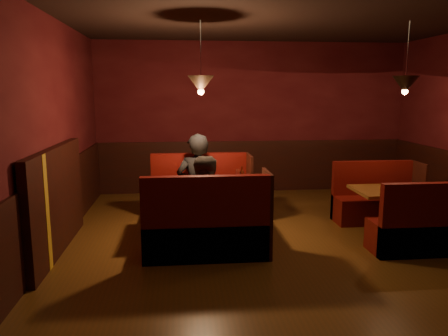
{
  "coord_description": "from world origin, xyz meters",
  "views": [
    {
      "loc": [
        -1.4,
        -4.94,
        1.96
      ],
      "look_at": [
        -0.83,
        0.78,
        0.95
      ],
      "focal_mm": 35.0,
      "sensor_mm": 36.0,
      "label": 1
    }
  ],
  "objects": [
    {
      "name": "diner_a",
      "position": [
        -1.16,
        1.41,
        0.85
      ],
      "size": [
        0.64,
        0.43,
        1.71
      ],
      "primitive_type": "imported",
      "rotation": [
        0.0,
        0.0,
        3.1
      ],
      "color": "black",
      "rests_on": "ground"
    },
    {
      "name": "second_table",
      "position": [
        1.53,
        0.58,
        0.48
      ],
      "size": [
        1.16,
        0.74,
        0.65
      ],
      "color": "brown",
      "rests_on": "ground"
    },
    {
      "name": "second_bench_near",
      "position": [
        1.55,
        -0.11,
        0.29
      ],
      "size": [
        1.28,
        0.48,
        0.91
      ],
      "color": "#4E0E0E",
      "rests_on": "ground"
    },
    {
      "name": "main_bench_far",
      "position": [
        -1.1,
        1.55,
        0.33
      ],
      "size": [
        1.5,
        0.54,
        1.03
      ],
      "color": "#4E0E0E",
      "rests_on": "ground"
    },
    {
      "name": "second_bench_far",
      "position": [
        1.55,
        1.27,
        0.29
      ],
      "size": [
        1.28,
        0.48,
        0.91
      ],
      "color": "#4E0E0E",
      "rests_on": "ground"
    },
    {
      "name": "main_bench_near",
      "position": [
        -1.1,
        0.0,
        0.33
      ],
      "size": [
        1.5,
        0.54,
        1.03
      ],
      "color": "#4E0E0E",
      "rests_on": "ground"
    },
    {
      "name": "main_table",
      "position": [
        -1.12,
        0.78,
        0.56
      ],
      "size": [
        1.37,
        0.83,
        0.96
      ],
      "color": "brown",
      "rests_on": "ground"
    },
    {
      "name": "room",
      "position": [
        -0.28,
        0.05,
        1.05
      ],
      "size": [
        6.02,
        7.02,
        2.92
      ],
      "color": "brown",
      "rests_on": "ground"
    },
    {
      "name": "diner_b",
      "position": [
        -1.07,
        0.23,
        0.77
      ],
      "size": [
        0.85,
        0.72,
        1.54
      ],
      "primitive_type": "imported",
      "rotation": [
        0.0,
        0.0,
        0.2
      ],
      "color": "#2D2723",
      "rests_on": "ground"
    }
  ]
}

